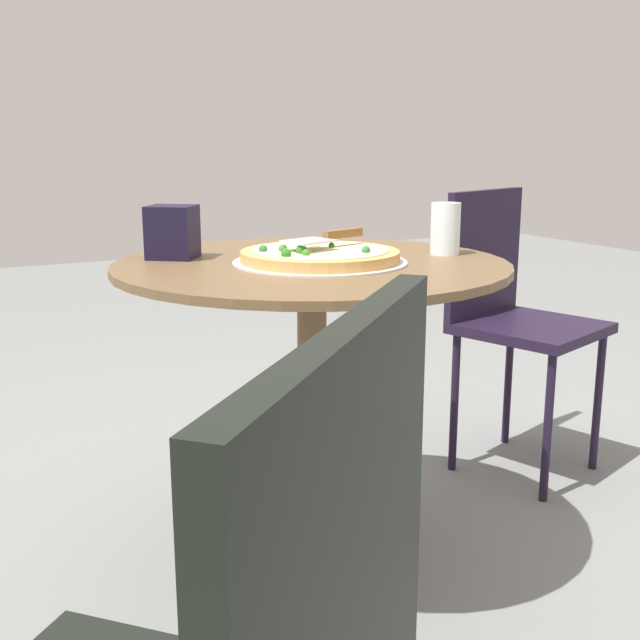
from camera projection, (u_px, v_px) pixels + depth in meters
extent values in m
plane|color=slate|center=(312.00, 562.00, 1.87)|extent=(10.00, 10.00, 0.00)
cylinder|color=brown|center=(312.00, 265.00, 1.71)|extent=(0.86, 0.86, 0.02)
cylinder|color=brown|center=(312.00, 419.00, 1.79)|extent=(0.07, 0.07, 0.69)
cylinder|color=brown|center=(312.00, 559.00, 1.87)|extent=(0.44, 0.44, 0.02)
cylinder|color=silver|center=(320.00, 262.00, 1.68)|extent=(0.38, 0.38, 0.00)
cylinder|color=tan|center=(320.00, 256.00, 1.68)|extent=(0.34, 0.34, 0.02)
cylinder|color=beige|center=(320.00, 250.00, 1.68)|extent=(0.29, 0.29, 0.00)
sphere|color=#296C1C|center=(286.00, 254.00, 1.58)|extent=(0.02, 0.02, 0.02)
sphere|color=#377125|center=(306.00, 253.00, 1.59)|extent=(0.02, 0.02, 0.02)
sphere|color=#2C6C22|center=(301.00, 250.00, 1.62)|extent=(0.02, 0.02, 0.02)
sphere|color=#22702C|center=(299.00, 250.00, 1.65)|extent=(0.01, 0.01, 0.01)
sphere|color=#F7DCC6|center=(322.00, 241.00, 1.79)|extent=(0.01, 0.01, 0.01)
sphere|color=#2D6A2F|center=(366.00, 250.00, 1.63)|extent=(0.02, 0.02, 0.02)
sphere|color=#306535|center=(262.00, 249.00, 1.65)|extent=(0.02, 0.02, 0.02)
sphere|color=#285F27|center=(332.00, 246.00, 1.71)|extent=(0.01, 0.01, 0.01)
sphere|color=#377330|center=(283.00, 249.00, 1.65)|extent=(0.02, 0.02, 0.02)
cube|color=silver|center=(309.00, 241.00, 1.66)|extent=(0.12, 0.10, 0.00)
cube|color=brown|center=(343.00, 234.00, 1.73)|extent=(0.11, 0.05, 0.02)
cylinder|color=white|center=(445.00, 229.00, 1.80)|extent=(0.07, 0.07, 0.12)
cube|color=black|center=(172.00, 232.00, 1.74)|extent=(0.13, 0.13, 0.12)
cube|color=black|center=(344.00, 616.00, 0.54)|extent=(0.31, 0.30, 0.41)
cube|color=black|center=(531.00, 328.00, 2.30)|extent=(0.46, 0.46, 0.03)
cube|color=black|center=(484.00, 253.00, 2.37)|extent=(0.36, 0.14, 0.38)
cylinder|color=black|center=(598.00, 402.00, 2.36)|extent=(0.02, 0.02, 0.43)
cylinder|color=black|center=(548.00, 428.00, 2.14)|extent=(0.02, 0.02, 0.43)
cylinder|color=black|center=(508.00, 380.00, 2.56)|extent=(0.02, 0.02, 0.43)
cylinder|color=black|center=(454.00, 402.00, 2.35)|extent=(0.02, 0.02, 0.43)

